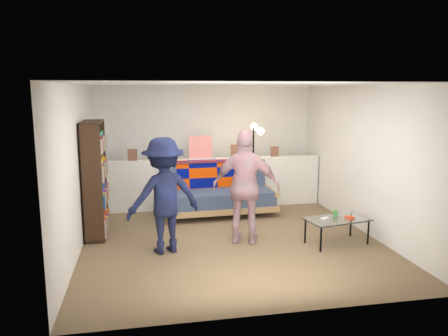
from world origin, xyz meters
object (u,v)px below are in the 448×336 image
Objects in this scene: futon_sofa at (220,193)px; coffee_table at (337,220)px; person_left at (164,196)px; person_right at (246,187)px; bookshelf at (95,183)px; floor_lamp at (254,149)px.

coffee_table is (1.45, -1.96, -0.04)m from futon_sofa.
person_left reaches higher than futon_sofa.
futon_sofa is 2.17m from person_left.
bookshelf is at bearing 0.48° from person_right.
futon_sofa is 1.13× the size of bookshelf.
person_right is at bearing -86.75° from futon_sofa.
person_right reaches higher than futon_sofa.
floor_lamp reaches higher than coffee_table.
futon_sofa is 2.03× the size of coffee_table.
futon_sofa is at bearing -138.60° from person_left.
floor_lamp reaches higher than futon_sofa.
bookshelf is at bearing -160.57° from floor_lamp.
person_left reaches higher than coffee_table.
bookshelf reaches higher than person_right.
futon_sofa is at bearing 126.53° from coffee_table.
coffee_table is 2.64m from person_left.
bookshelf is 1.42m from person_left.
person_left is at bearing -122.66° from futon_sofa.
person_left is at bearing -132.81° from floor_lamp.
person_left is at bearing -42.76° from bookshelf.
bookshelf reaches higher than person_left.
coffee_table is at bearing -173.01° from person_right.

